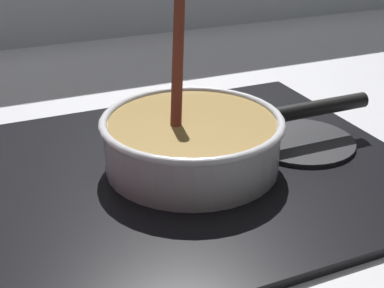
# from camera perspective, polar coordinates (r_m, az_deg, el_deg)

# --- Properties ---
(ground) EXTENTS (2.40, 1.60, 0.04)m
(ground) POSITION_cam_1_polar(r_m,az_deg,el_deg) (0.63, -7.16, -10.04)
(ground) COLOR #B7B7BC
(hob_plate) EXTENTS (0.56, 0.48, 0.01)m
(hob_plate) POSITION_cam_1_polar(r_m,az_deg,el_deg) (0.72, 0.00, -2.74)
(hob_plate) COLOR black
(hob_plate) RESTS_ON ground
(burner_ring) EXTENTS (0.17, 0.17, 0.01)m
(burner_ring) POSITION_cam_1_polar(r_m,az_deg,el_deg) (0.71, 0.00, -2.04)
(burner_ring) COLOR #592D0C
(burner_ring) RESTS_ON hob_plate
(spare_burner) EXTENTS (0.15, 0.15, 0.01)m
(spare_burner) POSITION_cam_1_polar(r_m,az_deg,el_deg) (0.79, 11.33, 0.25)
(spare_burner) COLOR #262628
(spare_burner) RESTS_ON hob_plate
(cooking_pan) EXTENTS (0.39, 0.23, 0.28)m
(cooking_pan) POSITION_cam_1_polar(r_m,az_deg,el_deg) (0.70, 0.16, 0.47)
(cooking_pan) COLOR silver
(cooking_pan) RESTS_ON hob_plate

